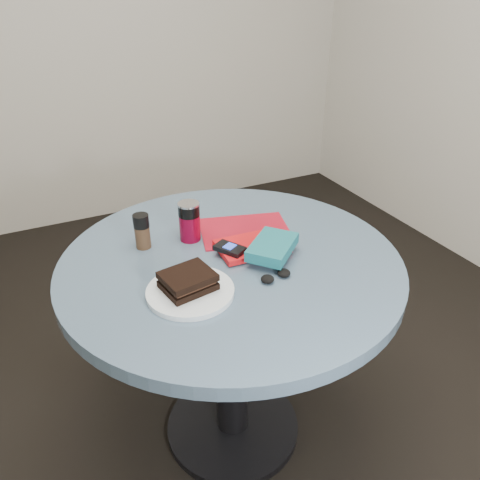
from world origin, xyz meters
name	(u,v)px	position (x,y,z in m)	size (l,w,h in m)	color
ground	(233,428)	(0.00, 0.00, 0.00)	(4.00, 4.00, 0.00)	black
table	(231,302)	(0.00, 0.00, 0.59)	(1.00, 1.00, 0.75)	black
plate	(190,292)	(-0.17, -0.12, 0.76)	(0.23, 0.23, 0.01)	white
sandwich	(188,281)	(-0.17, -0.11, 0.79)	(0.14, 0.13, 0.04)	black
soda_can	(189,221)	(-0.07, 0.15, 0.81)	(0.08, 0.08, 0.12)	maroon
pepper_grinder	(142,231)	(-0.21, 0.17, 0.81)	(0.06, 0.06, 0.11)	#412C1C
magazine	(245,230)	(0.11, 0.12, 0.75)	(0.28, 0.21, 0.01)	maroon
red_book	(252,246)	(0.07, 0.01, 0.76)	(0.20, 0.14, 0.02)	red
novel	(272,247)	(0.11, -0.06, 0.79)	(0.17, 0.11, 0.03)	#155D67
mp3_player	(230,249)	(0.00, 0.00, 0.78)	(0.09, 0.10, 0.02)	black
headphones	(276,276)	(0.06, -0.16, 0.76)	(0.09, 0.05, 0.02)	black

